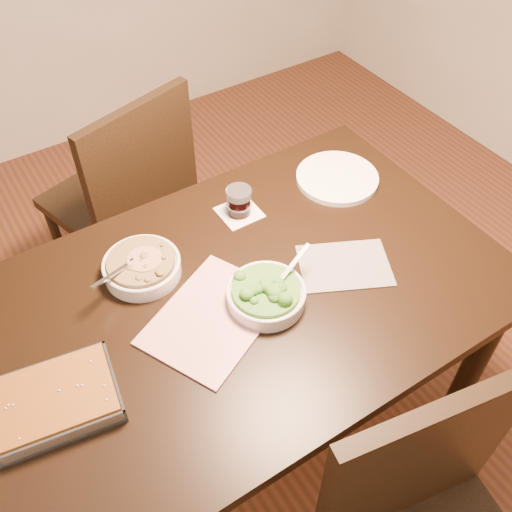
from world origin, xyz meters
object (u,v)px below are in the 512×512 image
at_px(wine_tumbler, 239,201).
at_px(chair_far, 128,194).
at_px(stew_bowl, 142,266).
at_px(broccoli_bowl, 266,294).
at_px(baking_dish, 56,400).
at_px(dinner_plate, 337,178).
at_px(table, 245,312).

height_order(wine_tumbler, chair_far, chair_far).
distance_m(stew_bowl, wine_tumbler, 0.35).
distance_m(broccoli_bowl, wine_tumbler, 0.35).
distance_m(baking_dish, chair_far, 1.00).
xyz_separation_m(stew_bowl, wine_tumbler, (0.34, 0.07, 0.02)).
distance_m(stew_bowl, dinner_plate, 0.69).
distance_m(broccoli_bowl, chair_far, 0.87).
distance_m(baking_dish, dinner_plate, 1.05).
bearing_deg(baking_dish, wine_tumbler, 34.88).
height_order(table, wine_tumbler, wine_tumbler).
bearing_deg(stew_bowl, chair_far, 73.36).
bearing_deg(broccoli_bowl, wine_tumbler, 70.01).
bearing_deg(table, dinner_plate, 24.79).
xyz_separation_m(baking_dish, chair_far, (0.50, 0.83, -0.24)).
relative_size(baking_dish, dinner_plate, 1.15).
bearing_deg(wine_tumbler, chair_far, 108.46).
bearing_deg(broccoli_bowl, chair_far, 93.64).
distance_m(stew_bowl, chair_far, 0.65).
distance_m(table, dinner_plate, 0.55).
bearing_deg(baking_dish, table, 15.81).
bearing_deg(wine_tumbler, dinner_plate, -6.17).
relative_size(table, baking_dish, 4.70).
height_order(stew_bowl, wine_tumbler, wine_tumbler).
distance_m(dinner_plate, chair_far, 0.78).
bearing_deg(dinner_plate, broccoli_bowl, -147.94).
distance_m(table, chair_far, 0.78).
distance_m(broccoli_bowl, baking_dish, 0.55).
height_order(dinner_plate, chair_far, chair_far).
bearing_deg(stew_bowl, baking_dish, -141.86).
bearing_deg(stew_bowl, broccoli_bowl, -48.90).
relative_size(baking_dish, wine_tumbler, 3.50).
xyz_separation_m(baking_dish, dinner_plate, (1.01, 0.29, -0.02)).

